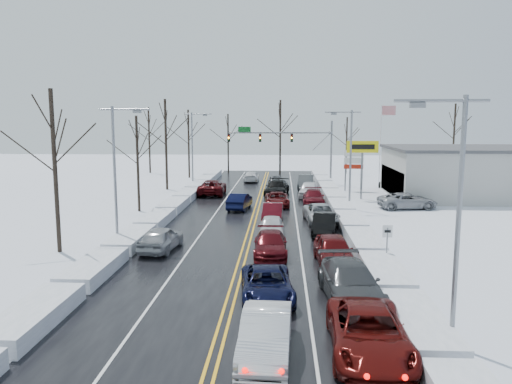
# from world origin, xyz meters

# --- Properties ---
(ground) EXTENTS (160.00, 160.00, 0.00)m
(ground) POSITION_xyz_m (0.00, 0.00, 0.00)
(ground) COLOR silver
(ground) RESTS_ON ground
(road_surface) EXTENTS (14.00, 84.00, 0.01)m
(road_surface) POSITION_xyz_m (0.00, 2.00, 0.01)
(road_surface) COLOR black
(road_surface) RESTS_ON ground
(snow_bank_left) EXTENTS (1.89, 72.00, 0.76)m
(snow_bank_left) POSITION_xyz_m (-7.60, 2.00, 0.00)
(snow_bank_left) COLOR silver
(snow_bank_left) RESTS_ON ground
(snow_bank_right) EXTENTS (1.89, 72.00, 0.76)m
(snow_bank_right) POSITION_xyz_m (7.60, 2.00, 0.00)
(snow_bank_right) COLOR silver
(snow_bank_right) RESTS_ON ground
(traffic_signal_mast) EXTENTS (13.28, 0.39, 8.00)m
(traffic_signal_mast) POSITION_xyz_m (3.45, 27.99, 5.48)
(traffic_signal_mast) COLOR slate
(traffic_signal_mast) RESTS_ON ground
(tires_plus_sign) EXTENTS (3.20, 0.34, 6.00)m
(tires_plus_sign) POSITION_xyz_m (10.50, 15.99, 4.99)
(tires_plus_sign) COLOR slate
(tires_plus_sign) RESTS_ON ground
(used_vehicles_sign) EXTENTS (2.20, 0.22, 4.65)m
(used_vehicles_sign) POSITION_xyz_m (10.50, 22.00, 3.32)
(used_vehicles_sign) COLOR slate
(used_vehicles_sign) RESTS_ON ground
(speed_limit_sign) EXTENTS (0.55, 0.09, 2.35)m
(speed_limit_sign) POSITION_xyz_m (8.20, -8.00, 1.63)
(speed_limit_sign) COLOR slate
(speed_limit_sign) RESTS_ON ground
(flagpole) EXTENTS (1.87, 1.20, 10.00)m
(flagpole) POSITION_xyz_m (15.17, 30.00, 5.93)
(flagpole) COLOR silver
(flagpole) RESTS_ON ground
(dealership_building) EXTENTS (20.40, 12.40, 5.30)m
(dealership_building) POSITION_xyz_m (23.98, 18.00, 2.66)
(dealership_building) COLOR #A6A5A1
(dealership_building) RESTS_ON ground
(streetlight_se) EXTENTS (3.20, 0.25, 9.00)m
(streetlight_se) POSITION_xyz_m (8.30, -18.00, 5.31)
(streetlight_se) COLOR slate
(streetlight_se) RESTS_ON ground
(streetlight_ne) EXTENTS (3.20, 0.25, 9.00)m
(streetlight_ne) POSITION_xyz_m (8.30, 10.00, 5.31)
(streetlight_ne) COLOR slate
(streetlight_ne) RESTS_ON ground
(streetlight_sw) EXTENTS (3.20, 0.25, 9.00)m
(streetlight_sw) POSITION_xyz_m (-8.30, -4.00, 5.31)
(streetlight_sw) COLOR slate
(streetlight_sw) RESTS_ON ground
(streetlight_nw) EXTENTS (3.20, 0.25, 9.00)m
(streetlight_nw) POSITION_xyz_m (-8.30, 24.00, 5.31)
(streetlight_nw) COLOR slate
(streetlight_nw) RESTS_ON ground
(tree_left_b) EXTENTS (4.00, 4.00, 10.00)m
(tree_left_b) POSITION_xyz_m (-11.50, -6.00, 6.99)
(tree_left_b) COLOR #2D231C
(tree_left_b) RESTS_ON ground
(tree_left_c) EXTENTS (3.40, 3.40, 8.50)m
(tree_left_c) POSITION_xyz_m (-10.50, 8.00, 5.94)
(tree_left_c) COLOR #2D231C
(tree_left_c) RESTS_ON ground
(tree_left_d) EXTENTS (4.20, 4.20, 10.50)m
(tree_left_d) POSITION_xyz_m (-11.20, 22.00, 7.33)
(tree_left_d) COLOR #2D231C
(tree_left_d) RESTS_ON ground
(tree_left_e) EXTENTS (3.80, 3.80, 9.50)m
(tree_left_e) POSITION_xyz_m (-10.80, 34.00, 6.64)
(tree_left_e) COLOR #2D231C
(tree_left_e) RESTS_ON ground
(tree_far_a) EXTENTS (4.00, 4.00, 10.00)m
(tree_far_a) POSITION_xyz_m (-18.00, 40.00, 6.99)
(tree_far_a) COLOR #2D231C
(tree_far_a) RESTS_ON ground
(tree_far_b) EXTENTS (3.60, 3.60, 9.00)m
(tree_far_b) POSITION_xyz_m (-6.00, 41.00, 6.29)
(tree_far_b) COLOR #2D231C
(tree_far_b) RESTS_ON ground
(tree_far_c) EXTENTS (4.40, 4.40, 11.00)m
(tree_far_c) POSITION_xyz_m (2.00, 39.00, 7.68)
(tree_far_c) COLOR #2D231C
(tree_far_c) RESTS_ON ground
(tree_far_d) EXTENTS (3.40, 3.40, 8.50)m
(tree_far_d) POSITION_xyz_m (12.00, 40.50, 5.94)
(tree_far_d) COLOR #2D231C
(tree_far_d) RESTS_ON ground
(tree_far_e) EXTENTS (4.20, 4.20, 10.50)m
(tree_far_e) POSITION_xyz_m (28.00, 41.00, 7.33)
(tree_far_e) COLOR #2D231C
(tree_far_e) RESTS_ON ground
(queued_car_1) EXTENTS (1.87, 4.90, 1.59)m
(queued_car_1) POSITION_xyz_m (1.78, -19.14, 0.00)
(queued_car_1) COLOR white
(queued_car_1) RESTS_ON ground
(queued_car_2) EXTENTS (2.76, 5.22, 1.40)m
(queued_car_2) POSITION_xyz_m (1.65, -13.59, 0.00)
(queued_car_2) COLOR black
(queued_car_2) RESTS_ON ground
(queued_car_3) EXTENTS (2.10, 4.92, 1.42)m
(queued_car_3) POSITION_xyz_m (1.63, -6.14, 0.00)
(queued_car_3) COLOR #48090E
(queued_car_3) RESTS_ON ground
(queued_car_4) EXTENTS (1.74, 4.26, 1.45)m
(queued_car_4) POSITION_xyz_m (1.60, -1.27, 0.00)
(queued_car_4) COLOR silver
(queued_car_4) RESTS_ON ground
(queued_car_5) EXTENTS (1.70, 4.51, 1.47)m
(queued_car_5) POSITION_xyz_m (1.58, 3.94, 0.00)
(queued_car_5) COLOR #440910
(queued_car_5) RESTS_ON ground
(queued_car_6) EXTENTS (2.43, 4.86, 1.32)m
(queued_car_6) POSITION_xyz_m (1.86, 11.21, 0.00)
(queued_car_6) COLOR #46090B
(queued_car_6) RESTS_ON ground
(queued_car_7) EXTENTS (3.00, 5.84, 1.62)m
(queued_car_7) POSITION_xyz_m (1.76, 18.16, 0.00)
(queued_car_7) COLOR black
(queued_car_7) RESTS_ON ground
(queued_car_8) EXTENTS (2.07, 4.48, 1.49)m
(queued_car_8) POSITION_xyz_m (1.55, 24.02, 0.00)
(queued_car_8) COLOR #3D3F42
(queued_car_8) RESTS_ON ground
(queued_car_10) EXTENTS (2.85, 5.89, 1.62)m
(queued_car_10) POSITION_xyz_m (5.36, -18.85, 0.00)
(queued_car_10) COLOR #510D0A
(queued_car_10) RESTS_ON ground
(queued_car_11) EXTENTS (2.88, 6.03, 1.70)m
(queued_car_11) POSITION_xyz_m (5.44, -13.52, 0.00)
(queued_car_11) COLOR #393B3E
(queued_car_11) RESTS_ON ground
(queued_car_12) EXTENTS (2.24, 5.00, 1.67)m
(queued_car_12) POSITION_xyz_m (5.26, -7.89, 0.00)
(queued_car_12) COLOR #4A090B
(queued_car_12) RESTS_ON ground
(queued_car_13) EXTENTS (2.18, 4.73, 1.50)m
(queued_car_13) POSITION_xyz_m (5.35, -0.39, 0.00)
(queued_car_13) COLOR black
(queued_car_13) RESTS_ON ground
(queued_car_14) EXTENTS (2.87, 5.42, 1.45)m
(queued_car_14) POSITION_xyz_m (5.43, 3.80, 0.00)
(queued_car_14) COLOR #A5A8AD
(queued_car_14) RESTS_ON ground
(queued_car_15) EXTENTS (2.25, 5.07, 1.45)m
(queued_car_15) POSITION_xyz_m (5.37, 12.26, 0.00)
(queued_car_15) COLOR #4C0A11
(queued_car_15) RESTS_ON ground
(queued_car_16) EXTENTS (2.58, 5.04, 1.64)m
(queued_car_16) POSITION_xyz_m (5.15, 16.91, 0.00)
(queued_car_16) COLOR white
(queued_car_16) RESTS_ON ground
(queued_car_17) EXTENTS (2.24, 5.18, 1.66)m
(queued_car_17) POSITION_xyz_m (5.15, 23.12, 0.00)
(queued_car_17) COLOR #424648
(queued_car_17) RESTS_ON ground
(oncoming_car_0) EXTENTS (2.13, 4.73, 1.51)m
(oncoming_car_0) POSITION_xyz_m (-1.57, 9.45, 0.00)
(oncoming_car_0) COLOR black
(oncoming_car_0) RESTS_ON ground
(oncoming_car_1) EXTENTS (2.87, 5.99, 1.65)m
(oncoming_car_1) POSITION_xyz_m (-5.30, 18.12, 0.00)
(oncoming_car_1) COLOR #47090C
(oncoming_car_1) RESTS_ON ground
(oncoming_car_2) EXTENTS (1.93, 4.69, 1.36)m
(oncoming_car_2) POSITION_xyz_m (-1.76, 29.81, 0.00)
(oncoming_car_2) COLOR white
(oncoming_car_2) RESTS_ON ground
(oncoming_car_3) EXTENTS (2.30, 4.73, 1.56)m
(oncoming_car_3) POSITION_xyz_m (-5.25, -5.36, 0.00)
(oncoming_car_3) COLOR #9A9CA2
(oncoming_car_3) RESTS_ON ground
(parked_car_0) EXTENTS (5.62, 3.14, 1.48)m
(parked_car_0) POSITION_xyz_m (13.88, 10.51, 0.00)
(parked_car_0) COLOR #97999F
(parked_car_0) RESTS_ON ground
(parked_car_1) EXTENTS (2.76, 5.74, 1.61)m
(parked_car_1) POSITION_xyz_m (16.85, 15.79, 0.00)
(parked_car_1) COLOR #3D4042
(parked_car_1) RESTS_ON ground
(parked_car_2) EXTENTS (2.07, 4.12, 1.35)m
(parked_car_2) POSITION_xyz_m (14.87, 23.31, 0.00)
(parked_car_2) COLOR black
(parked_car_2) RESTS_ON ground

